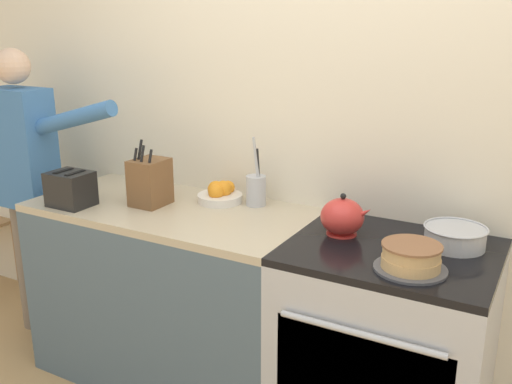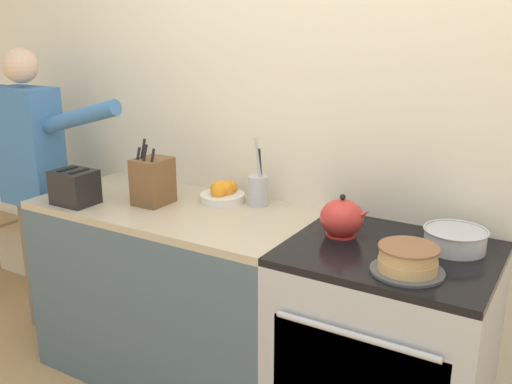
% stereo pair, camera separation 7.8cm
% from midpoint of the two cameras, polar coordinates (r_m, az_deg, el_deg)
% --- Properties ---
extents(wall_back, '(8.00, 0.04, 2.60)m').
position_cam_midpoint_polar(wall_back, '(2.56, 8.17, 6.90)').
color(wall_back, silver).
rests_on(wall_back, ground_plane).
extents(counter_cabinet, '(1.34, 0.66, 0.89)m').
position_cam_midpoint_polar(counter_cabinet, '(2.88, -9.00, -9.93)').
color(counter_cabinet, '#4C6070').
rests_on(counter_cabinet, ground_plane).
extents(stove_range, '(0.78, 0.69, 0.89)m').
position_cam_midpoint_polar(stove_range, '(2.44, 11.80, -15.31)').
color(stove_range, '#B7BABF').
rests_on(stove_range, ground_plane).
extents(layer_cake, '(0.26, 0.26, 0.10)m').
position_cam_midpoint_polar(layer_cake, '(2.05, 14.19, -6.43)').
color(layer_cake, '#4C4C51').
rests_on(layer_cake, stove_range).
extents(tea_kettle, '(0.22, 0.18, 0.17)m').
position_cam_midpoint_polar(tea_kettle, '(2.33, 7.72, -2.50)').
color(tea_kettle, red).
rests_on(tea_kettle, stove_range).
extents(mixing_bowl, '(0.24, 0.24, 0.08)m').
position_cam_midpoint_polar(mixing_bowl, '(2.31, 18.37, -4.26)').
color(mixing_bowl, '#B7BABF').
rests_on(mixing_bowl, stove_range).
extents(knife_block, '(0.15, 0.17, 0.31)m').
position_cam_midpoint_polar(knife_block, '(2.73, -11.37, 0.99)').
color(knife_block, brown).
rests_on(knife_block, counter_cabinet).
extents(utensil_crock, '(0.09, 0.09, 0.33)m').
position_cam_midpoint_polar(utensil_crock, '(2.67, -0.82, 0.32)').
color(utensil_crock, '#B7BABF').
rests_on(utensil_crock, counter_cabinet).
extents(fruit_bowl, '(0.22, 0.22, 0.10)m').
position_cam_midpoint_polar(fruit_bowl, '(2.74, -4.46, -0.13)').
color(fruit_bowl, silver).
rests_on(fruit_bowl, counter_cabinet).
extents(toaster, '(0.21, 0.16, 0.17)m').
position_cam_midpoint_polar(toaster, '(2.82, -18.81, 0.30)').
color(toaster, black).
rests_on(toaster, counter_cabinet).
extents(person_baker, '(0.92, 0.20, 1.60)m').
position_cam_midpoint_polar(person_baker, '(3.32, -22.64, 1.92)').
color(person_baker, '#7A6B5B').
rests_on(person_baker, ground_plane).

